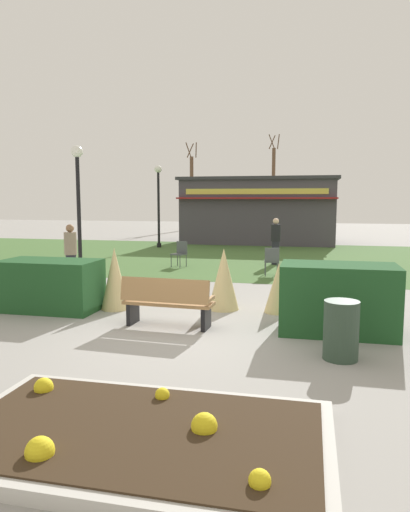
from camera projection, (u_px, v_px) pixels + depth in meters
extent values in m
plane|color=#999691|center=(180.00, 336.00, 8.24)|extent=(80.00, 80.00, 0.00)
cube|color=#446B33|center=(256.00, 257.00, 19.26)|extent=(36.00, 12.00, 0.01)
cube|color=beige|center=(138.00, 437.00, 4.61)|extent=(3.74, 2.20, 0.14)
cube|color=#382819|center=(138.00, 430.00, 4.60)|extent=(3.50, 1.96, 0.04)
sphere|color=yellow|center=(260.00, 481.00, 3.69)|extent=(0.18, 0.18, 0.18)
sphere|color=yellow|center=(44.00, 387.00, 5.52)|extent=(0.22, 0.22, 0.22)
sphere|color=yellow|center=(162.00, 395.00, 5.31)|extent=(0.16, 0.16, 0.16)
sphere|color=yellow|center=(40.00, 451.00, 4.12)|extent=(0.26, 0.26, 0.26)
sphere|color=yellow|center=(204.00, 426.00, 4.58)|extent=(0.26, 0.26, 0.26)
cube|color=#9E7547|center=(169.00, 303.00, 8.81)|extent=(1.72, 0.57, 0.06)
cube|color=#9E7547|center=(164.00, 290.00, 8.56)|extent=(1.70, 0.22, 0.44)
cube|color=black|center=(133.00, 312.00, 9.03)|extent=(0.10, 0.44, 0.45)
cube|color=black|center=(206.00, 317.00, 8.64)|extent=(0.10, 0.44, 0.45)
cube|color=#9E7547|center=(129.00, 294.00, 9.01)|extent=(0.08, 0.44, 0.06)
cube|color=#9E7547|center=(210.00, 299.00, 8.57)|extent=(0.08, 0.44, 0.06)
cube|color=#1E4C23|center=(50.00, 285.00, 10.10)|extent=(2.08, 1.10, 1.08)
cube|color=#1E4C23|center=(338.00, 299.00, 8.37)|extent=(2.02, 1.10, 1.24)
cone|color=#D1BC7F|center=(224.00, 279.00, 10.16)|extent=(0.67, 0.67, 1.33)
cone|color=#D1BC7F|center=(279.00, 288.00, 9.90)|extent=(0.59, 0.59, 1.06)
cone|color=#D1BC7F|center=(115.00, 279.00, 10.17)|extent=(0.61, 0.61, 1.35)
cylinder|color=black|center=(81.00, 272.00, 14.77)|extent=(0.22, 0.22, 0.20)
cylinder|color=black|center=(79.00, 217.00, 14.56)|extent=(0.12, 0.12, 3.66)
sphere|color=white|center=(77.00, 151.00, 14.32)|extent=(0.36, 0.36, 0.36)
cylinder|color=black|center=(159.00, 245.00, 23.27)|extent=(0.22, 0.22, 0.20)
cylinder|color=black|center=(159.00, 210.00, 23.06)|extent=(0.12, 0.12, 3.66)
sphere|color=white|center=(158.00, 169.00, 22.82)|extent=(0.36, 0.36, 0.36)
cylinder|color=#2D4233|center=(341.00, 330.00, 6.99)|extent=(0.52, 0.52, 0.89)
cube|color=#47424C|center=(259.00, 212.00, 25.82)|extent=(7.96, 4.30, 3.35)
cube|color=#333338|center=(260.00, 179.00, 25.61)|extent=(8.26, 4.60, 0.16)
cube|color=maroon|center=(255.00, 198.00, 23.47)|extent=(8.06, 0.36, 0.08)
cube|color=#D8CC4C|center=(255.00, 191.00, 23.59)|extent=(7.17, 0.04, 0.28)
cube|color=#4C5156|center=(272.00, 261.00, 14.66)|extent=(0.50, 0.50, 0.04)
cube|color=#4C5156|center=(272.00, 255.00, 14.43)|extent=(0.44, 0.10, 0.44)
cylinder|color=#4C5156|center=(277.00, 268.00, 14.86)|extent=(0.03, 0.03, 0.45)
cylinder|color=#4C5156|center=(265.00, 267.00, 14.89)|extent=(0.03, 0.03, 0.45)
cylinder|color=#4C5156|center=(278.00, 269.00, 14.48)|extent=(0.03, 0.03, 0.45)
cylinder|color=#4C5156|center=(266.00, 269.00, 14.51)|extent=(0.03, 0.03, 0.45)
cube|color=#4C5156|center=(179.00, 254.00, 16.51)|extent=(0.56, 0.56, 0.04)
cube|color=#4C5156|center=(182.00, 248.00, 16.65)|extent=(0.43, 0.19, 0.44)
cylinder|color=#4C5156|center=(171.00, 261.00, 16.48)|extent=(0.03, 0.03, 0.45)
cylinder|color=#4C5156|center=(180.00, 262.00, 16.27)|extent=(0.03, 0.03, 0.45)
cylinder|color=#4C5156|center=(178.00, 260.00, 16.79)|extent=(0.03, 0.03, 0.45)
cylinder|color=#4C5156|center=(186.00, 260.00, 16.59)|extent=(0.03, 0.03, 0.45)
cylinder|color=#23232D|center=(275.00, 253.00, 17.14)|extent=(0.28, 0.28, 0.85)
cylinder|color=black|center=(276.00, 233.00, 17.05)|extent=(0.34, 0.34, 0.62)
sphere|color=beige|center=(276.00, 221.00, 17.00)|extent=(0.22, 0.22, 0.22)
cylinder|color=#23232D|center=(71.00, 270.00, 13.08)|extent=(0.28, 0.28, 0.85)
cylinder|color=gray|center=(70.00, 243.00, 12.99)|extent=(0.34, 0.34, 0.62)
sphere|color=#8C6647|center=(70.00, 228.00, 12.94)|extent=(0.22, 0.22, 0.22)
cube|color=maroon|center=(236.00, 225.00, 32.72)|extent=(4.28, 2.00, 0.60)
cube|color=black|center=(234.00, 219.00, 32.70)|extent=(2.38, 1.69, 0.44)
cylinder|color=black|center=(256.00, 228.00, 33.43)|extent=(0.65, 0.25, 0.64)
cylinder|color=black|center=(254.00, 230.00, 31.63)|extent=(0.65, 0.25, 0.64)
cylinder|color=black|center=(220.00, 228.00, 33.88)|extent=(0.65, 0.25, 0.64)
cylinder|color=black|center=(216.00, 229.00, 32.08)|extent=(0.65, 0.25, 0.64)
cylinder|color=brown|center=(192.00, 193.00, 36.59)|extent=(0.28, 0.28, 5.61)
cylinder|color=brown|center=(196.00, 150.00, 36.21)|extent=(0.25, 0.58, 1.12)
cylinder|color=brown|center=(190.00, 150.00, 36.52)|extent=(0.54, 0.36, 1.12)
cylinder|color=brown|center=(188.00, 150.00, 35.93)|extent=(0.54, 0.35, 1.12)
cylinder|color=brown|center=(273.00, 189.00, 37.88)|extent=(0.28, 0.28, 6.40)
cylinder|color=brown|center=(278.00, 142.00, 37.46)|extent=(0.25, 0.58, 1.12)
cylinder|color=brown|center=(272.00, 142.00, 37.76)|extent=(0.54, 0.36, 1.12)
cylinder|color=brown|center=(272.00, 141.00, 37.17)|extent=(0.54, 0.35, 1.12)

